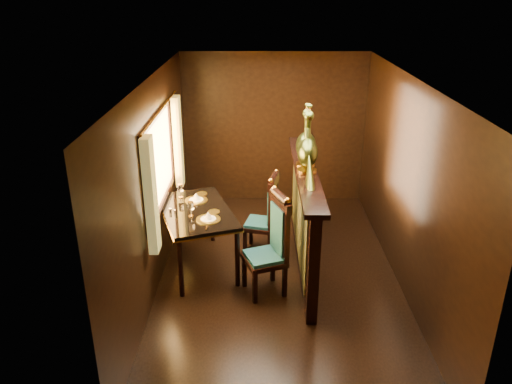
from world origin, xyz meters
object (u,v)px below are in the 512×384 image
chair_left (274,241)px  chair_right (268,212)px  peacock_left (308,140)px  dining_table (196,215)px  peacock_right (306,134)px

chair_left → chair_right: size_ratio=1.10×
chair_left → chair_right: 0.93m
chair_right → peacock_left: bearing=-32.0°
chair_right → peacock_left: peacock_left is taller
dining_table → chair_right: chair_right is taller
dining_table → peacock_right: size_ratio=1.91×
chair_left → peacock_right: size_ratio=1.56×
chair_left → chair_right: (-0.05, 0.93, -0.06)m
dining_table → chair_left: chair_left is taller
chair_left → peacock_right: (0.40, 0.68, 1.10)m
chair_right → chair_left: bearing=-73.4°
dining_table → peacock_left: peacock_left is taller
peacock_right → chair_left: bearing=-120.7°
dining_table → chair_left: size_ratio=1.23×
peacock_left → peacock_right: 0.22m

